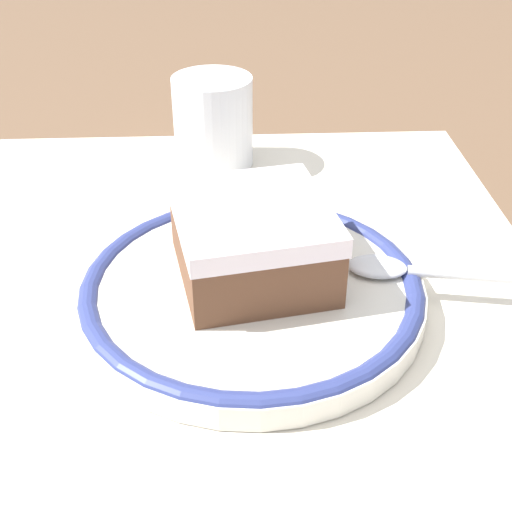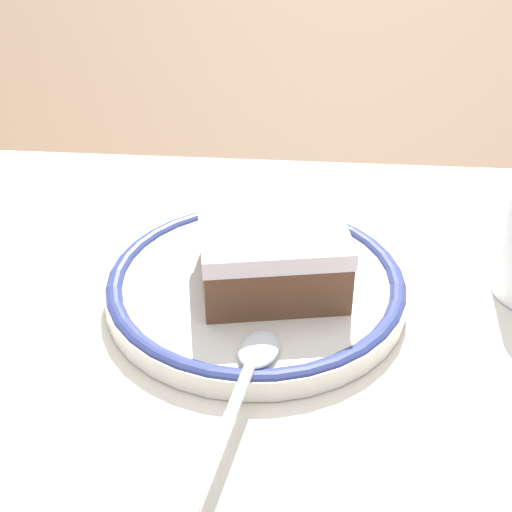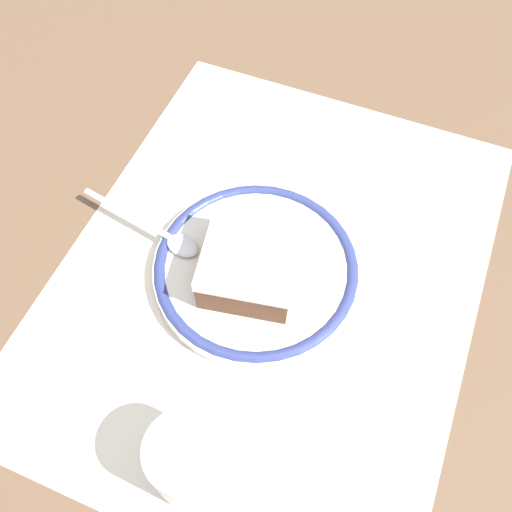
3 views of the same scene
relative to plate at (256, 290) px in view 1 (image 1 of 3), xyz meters
name	(u,v)px [view 1 (image 1 of 3)]	position (x,y,z in m)	size (l,w,h in m)	color
ground_plane	(235,311)	(-0.01, 0.01, -0.01)	(2.40, 2.40, 0.00)	brown
placemat	(235,310)	(-0.01, 0.01, -0.01)	(0.54, 0.42, 0.00)	beige
plate	(256,290)	(0.00, 0.00, 0.00)	(0.21, 0.21, 0.02)	silver
cake_slice	(257,240)	(0.01, 0.00, 0.03)	(0.11, 0.11, 0.05)	brown
spoon	(435,271)	(0.00, -0.11, 0.01)	(0.04, 0.15, 0.01)	silver
cup	(216,127)	(0.20, 0.02, 0.02)	(0.07, 0.07, 0.08)	white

